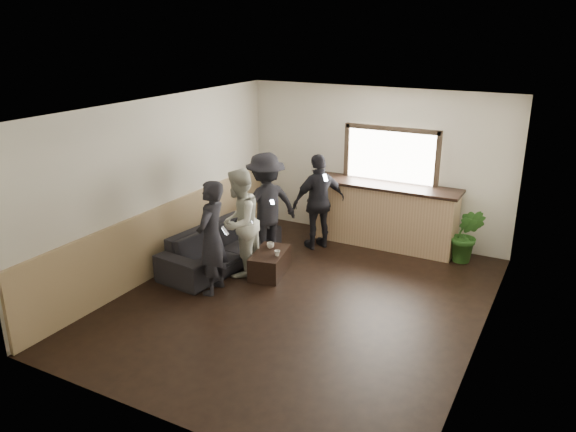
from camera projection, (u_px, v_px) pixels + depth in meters
The scene contains 12 objects.
ground at pixel (301, 300), 8.23m from camera, with size 5.00×6.00×0.01m, color black.
room_shell at pixel (256, 198), 8.08m from camera, with size 5.01×6.01×2.80m.
bar_counter at pixel (383, 211), 10.13m from camera, with size 2.70×0.68×2.13m.
sofa at pixel (221, 247), 9.33m from camera, with size 2.24×0.88×0.66m, color black.
coffee_table at pixel (270, 263), 9.06m from camera, with size 0.47×0.85×0.38m, color black.
cup_a at pixel (270, 245), 9.13m from camera, with size 0.12×0.12×0.09m, color silver.
cup_b at pixel (277, 253), 8.83m from camera, with size 0.09×0.09×0.09m, color silver.
potted_plant at pixel (467, 235), 9.39m from camera, with size 0.54×0.43×0.97m, color #2D6623.
person_a at pixel (212, 238), 8.23m from camera, with size 0.52×0.69×1.74m.
person_b at pixel (239, 223), 8.85m from camera, with size 0.77×0.93×1.74m.
person_c at pixel (266, 206), 9.53m from camera, with size 1.19×1.36×1.83m.
person_d at pixel (319, 202), 9.92m from camera, with size 0.93×1.06×1.72m.
Camera 1 is at (3.31, -6.59, 3.85)m, focal length 35.00 mm.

